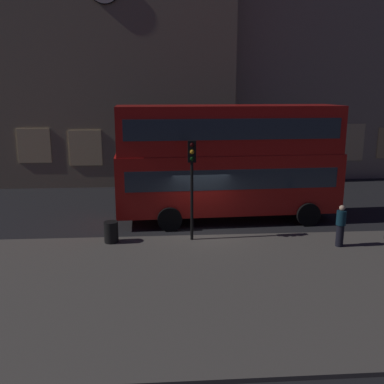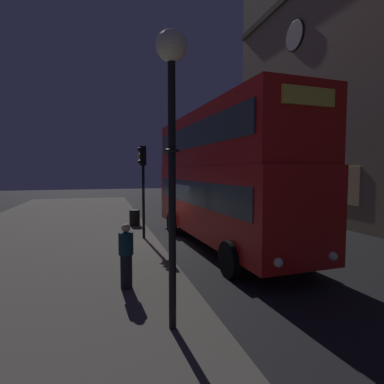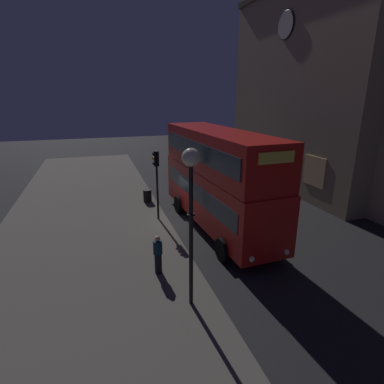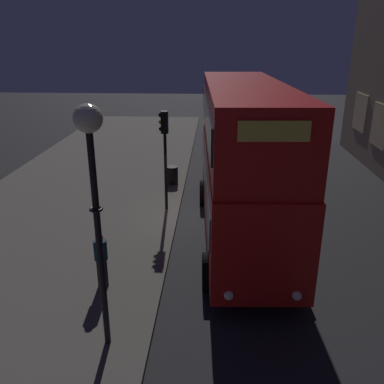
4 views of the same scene
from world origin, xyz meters
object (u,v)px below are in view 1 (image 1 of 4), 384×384
double_decker_bus (228,157)px  litter_bin (111,232)px  pedestrian (341,225)px  traffic_light_near_kerb (192,170)px

double_decker_bus → litter_bin: double_decker_bus is taller
pedestrian → litter_bin: pedestrian is taller
double_decker_bus → pedestrian: 5.96m
double_decker_bus → pedestrian: bearing=-49.8°
pedestrian → traffic_light_near_kerb: bearing=-163.8°
double_decker_bus → pedestrian: size_ratio=6.35×
traffic_light_near_kerb → pedestrian: bearing=-10.1°
traffic_light_near_kerb → litter_bin: size_ratio=4.76×
double_decker_bus → pedestrian: (3.81, -4.09, -2.07)m
pedestrian → double_decker_bus: bearing=160.5°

